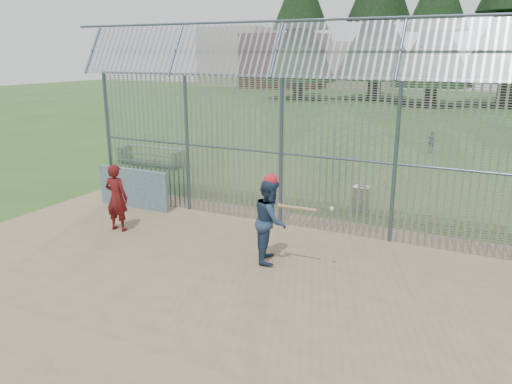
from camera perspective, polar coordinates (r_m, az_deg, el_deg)
The scene contains 11 objects.
ground at distance 10.98m, azimuth -4.72°, elevation -9.09°, with size 120.00×120.00×0.00m, color #2D511E.
dirt_infield at distance 10.59m, azimuth -6.13°, elevation -10.03°, with size 14.00×10.00×0.02m, color #756047.
dugout_wall at distance 15.56m, azimuth -13.82°, elevation 0.42°, with size 2.50×0.12×1.20m, color #38566B.
batter at distance 11.16m, azimuth 1.67°, elevation -3.27°, with size 0.92×0.72×1.89m, color navy.
onlooker at distance 13.58m, azimuth -15.65°, elevation -0.62°, with size 0.65×0.43×1.79m, color maroon.
bg_kid_seated at distance 25.11m, azimuth 19.44°, elevation 5.40°, with size 0.59×0.25×1.01m, color slate.
batting_gear at distance 10.85m, azimuth 2.21°, elevation 0.86°, with size 1.67×0.39×0.69m.
trash_can at distance 15.24m, azimuth 11.89°, elevation -0.72°, with size 0.56×0.56×0.82m.
bleacher at distance 21.49m, azimuth -11.94°, elevation 4.10°, with size 3.00×0.95×0.72m.
backstop_fence at distance 12.61m, azimuth 10.36°, elevation 5.23°, with size 20.09×0.81×5.30m.
distant_buildings at distance 70.94m, azimuth 2.95°, elevation 14.82°, with size 26.50×10.50×8.00m.
Camera 1 is at (5.23, -8.50, 4.58)m, focal length 35.00 mm.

